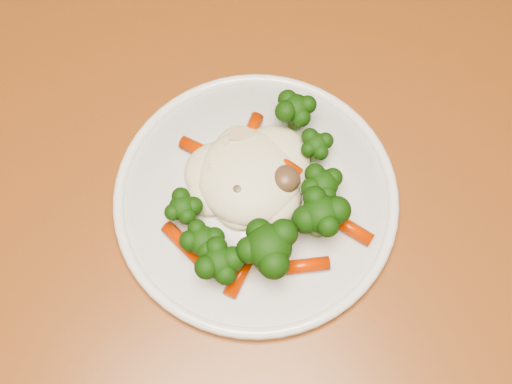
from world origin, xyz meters
TOP-DOWN VIEW (x-y plane):
  - dining_table at (-0.24, 0.10)m, footprint 1.21×0.87m
  - plate at (-0.30, 0.05)m, footprint 0.25×0.25m
  - meal at (-0.30, 0.03)m, footprint 0.17×0.17m

SIDE VIEW (x-z plane):
  - dining_table at x=-0.24m, z-range 0.27..1.02m
  - plate at x=-0.30m, z-range 0.75..0.76m
  - meal at x=-0.30m, z-range 0.76..0.81m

